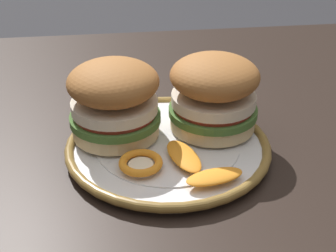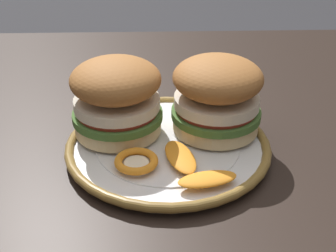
{
  "view_description": "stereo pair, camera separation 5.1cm",
  "coord_description": "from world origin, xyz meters",
  "px_view_note": "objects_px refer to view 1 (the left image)",
  "views": [
    {
      "loc": [
        -0.03,
        -0.49,
        1.09
      ],
      "look_at": [
        0.03,
        0.02,
        0.8
      ],
      "focal_mm": 50.44,
      "sensor_mm": 36.0,
      "label": 1
    },
    {
      "loc": [
        0.02,
        -0.49,
        1.09
      ],
      "look_at": [
        0.03,
        0.02,
        0.8
      ],
      "focal_mm": 50.44,
      "sensor_mm": 36.0,
      "label": 2
    }
  ],
  "objects_px": {
    "dinner_plate": "(168,146)",
    "sandwich_half_right": "(214,92)",
    "sandwich_half_left": "(114,99)",
    "dining_table": "(146,222)"
  },
  "relations": [
    {
      "from": "dining_table",
      "to": "sandwich_half_right",
      "type": "height_order",
      "value": "sandwich_half_right"
    },
    {
      "from": "sandwich_half_left",
      "to": "sandwich_half_right",
      "type": "bearing_deg",
      "value": 0.67
    },
    {
      "from": "dinner_plate",
      "to": "sandwich_half_right",
      "type": "relative_size",
      "value": 1.96
    },
    {
      "from": "dining_table",
      "to": "sandwich_half_right",
      "type": "bearing_deg",
      "value": 29.08
    },
    {
      "from": "dining_table",
      "to": "sandwich_half_left",
      "type": "distance_m",
      "value": 0.17
    },
    {
      "from": "sandwich_half_left",
      "to": "sandwich_half_right",
      "type": "xyz_separation_m",
      "value": [
        0.13,
        0.0,
        0.0
      ]
    },
    {
      "from": "dinner_plate",
      "to": "sandwich_half_left",
      "type": "relative_size",
      "value": 2.23
    },
    {
      "from": "sandwich_half_left",
      "to": "sandwich_half_right",
      "type": "relative_size",
      "value": 0.88
    },
    {
      "from": "dinner_plate",
      "to": "sandwich_half_right",
      "type": "xyz_separation_m",
      "value": [
        0.06,
        0.03,
        0.06
      ]
    },
    {
      "from": "sandwich_half_right",
      "to": "dining_table",
      "type": "bearing_deg",
      "value": -150.92
    }
  ]
}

